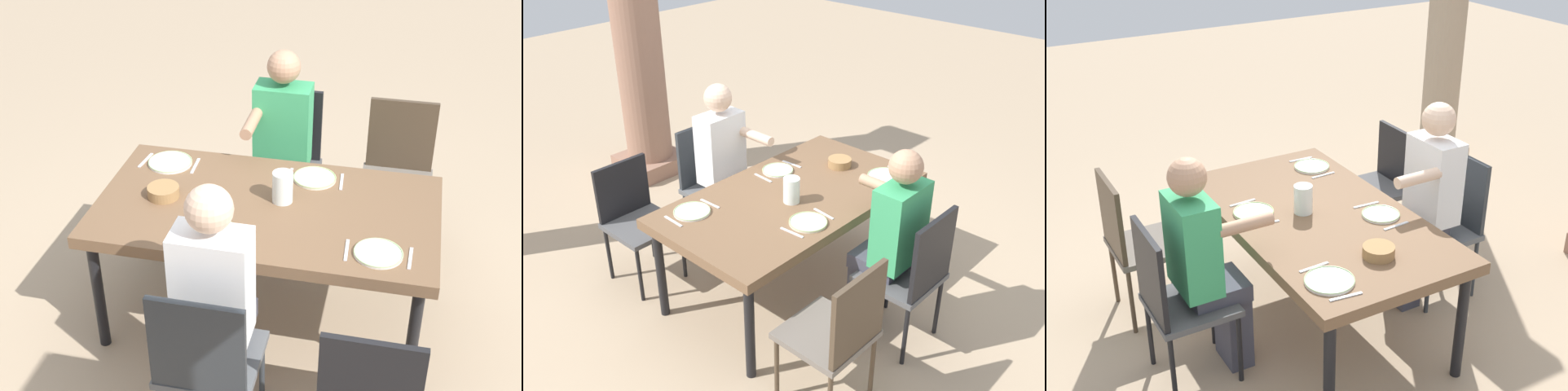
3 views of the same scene
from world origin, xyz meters
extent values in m
plane|color=tan|center=(0.00, 0.00, 0.00)|extent=(16.00, 16.00, 0.00)
cube|color=brown|center=(0.00, 0.00, 0.72)|extent=(1.79, 0.99, 0.07)
cylinder|color=black|center=(-0.81, 0.42, 0.34)|extent=(0.06, 0.06, 0.69)
cylinder|color=black|center=(0.81, 0.42, 0.34)|extent=(0.06, 0.06, 0.69)
cylinder|color=black|center=(-0.81, -0.42, 0.34)|extent=(0.06, 0.06, 0.69)
cylinder|color=black|center=(0.81, -0.42, 0.34)|extent=(0.06, 0.06, 0.69)
cube|color=#4F4F50|center=(-0.64, 0.84, 0.45)|extent=(0.44, 0.44, 0.04)
cube|color=black|center=(-0.64, 1.04, 0.66)|extent=(0.42, 0.03, 0.43)
cylinder|color=black|center=(-0.83, 0.65, 0.22)|extent=(0.03, 0.03, 0.43)
cylinder|color=black|center=(-0.45, 0.65, 0.22)|extent=(0.03, 0.03, 0.43)
cylinder|color=black|center=(-0.83, 1.03, 0.22)|extent=(0.03, 0.03, 0.43)
cylinder|color=black|center=(-0.45, 1.03, 0.22)|extent=(0.03, 0.03, 0.43)
cube|color=#6A6158|center=(-0.64, -0.84, 0.46)|extent=(0.44, 0.44, 0.04)
cube|color=#473828|center=(-0.64, -1.04, 0.71)|extent=(0.42, 0.03, 0.49)
cylinder|color=#473828|center=(-0.45, -0.65, 0.22)|extent=(0.03, 0.03, 0.45)
cylinder|color=#473828|center=(-0.83, -0.65, 0.22)|extent=(0.03, 0.03, 0.45)
cylinder|color=#473828|center=(-0.45, -1.03, 0.22)|extent=(0.03, 0.03, 0.45)
cube|color=#5B5E61|center=(0.07, 0.84, 0.44)|extent=(0.44, 0.44, 0.04)
cube|color=#2D3338|center=(0.07, 1.04, 0.69)|extent=(0.42, 0.03, 0.49)
cylinder|color=#2D3338|center=(-0.12, 0.65, 0.21)|extent=(0.03, 0.03, 0.42)
cylinder|color=#2D3338|center=(0.26, 0.65, 0.21)|extent=(0.03, 0.03, 0.42)
cylinder|color=#2D3338|center=(-0.12, 1.03, 0.21)|extent=(0.03, 0.03, 0.42)
cylinder|color=#2D3338|center=(0.26, 1.03, 0.21)|extent=(0.03, 0.03, 0.42)
cube|color=#4F4F50|center=(0.07, -0.84, 0.46)|extent=(0.44, 0.44, 0.04)
cube|color=black|center=(0.07, -1.04, 0.71)|extent=(0.42, 0.03, 0.50)
cylinder|color=black|center=(0.26, -0.65, 0.22)|extent=(0.03, 0.03, 0.44)
cylinder|color=black|center=(-0.12, -0.65, 0.22)|extent=(0.03, 0.03, 0.44)
cylinder|color=black|center=(0.26, -1.03, 0.22)|extent=(0.03, 0.03, 0.44)
cylinder|color=black|center=(-0.12, -1.03, 0.22)|extent=(0.03, 0.03, 0.44)
cube|color=#3F3F4C|center=(0.07, 0.58, 0.23)|extent=(0.24, 0.14, 0.46)
cube|color=#3F3F4C|center=(0.07, 0.67, 0.51)|extent=(0.28, 0.32, 0.10)
cube|color=white|center=(0.07, 0.78, 0.83)|extent=(0.34, 0.20, 0.54)
sphere|color=beige|center=(0.07, 0.78, 1.22)|extent=(0.21, 0.21, 0.21)
cylinder|color=beige|center=(0.21, 0.54, 0.95)|extent=(0.07, 0.30, 0.07)
cube|color=#3F3F4C|center=(0.07, -0.60, 0.23)|extent=(0.24, 0.14, 0.46)
cube|color=#3F3F4C|center=(0.07, -0.69, 0.51)|extent=(0.28, 0.32, 0.10)
cube|color=#389E60|center=(0.07, -0.80, 0.82)|extent=(0.34, 0.20, 0.52)
sphere|color=tan|center=(0.07, -0.80, 1.20)|extent=(0.20, 0.20, 0.20)
cylinder|color=tan|center=(0.21, -0.56, 0.94)|extent=(0.07, 0.30, 0.07)
cube|color=#936B56|center=(0.45, 2.28, 0.08)|extent=(0.56, 0.56, 0.16)
cylinder|color=#936B56|center=(0.45, 2.28, 1.40)|extent=(0.43, 0.43, 2.47)
cylinder|color=white|center=(-0.61, 0.30, 0.76)|extent=(0.23, 0.23, 0.01)
torus|color=#A4C786|center=(-0.61, 0.30, 0.77)|extent=(0.24, 0.24, 0.01)
cube|color=silver|center=(-0.76, 0.30, 0.76)|extent=(0.02, 0.17, 0.01)
cube|color=silver|center=(-0.46, 0.30, 0.76)|extent=(0.02, 0.17, 0.01)
cylinder|color=silver|center=(-0.20, -0.32, 0.76)|extent=(0.24, 0.24, 0.01)
torus|color=#A0BE77|center=(-0.20, -0.32, 0.77)|extent=(0.24, 0.24, 0.01)
cube|color=silver|center=(-0.35, -0.32, 0.76)|extent=(0.03, 0.17, 0.01)
cube|color=silver|center=(-0.05, -0.32, 0.76)|extent=(0.03, 0.17, 0.01)
cylinder|color=white|center=(0.19, 0.31, 0.76)|extent=(0.22, 0.22, 0.01)
torus|color=#A4C786|center=(0.19, 0.31, 0.77)|extent=(0.22, 0.22, 0.01)
cube|color=silver|center=(0.04, 0.31, 0.76)|extent=(0.03, 0.17, 0.01)
cube|color=silver|center=(0.34, 0.31, 0.76)|extent=(0.03, 0.17, 0.01)
cylinder|color=white|center=(0.64, -0.31, 0.76)|extent=(0.25, 0.25, 0.01)
torus|color=#A4C786|center=(0.64, -0.31, 0.77)|extent=(0.25, 0.25, 0.01)
cube|color=silver|center=(0.49, -0.31, 0.76)|extent=(0.02, 0.17, 0.01)
cube|color=silver|center=(0.79, -0.31, 0.76)|extent=(0.04, 0.17, 0.01)
cylinder|color=white|center=(-0.07, -0.06, 0.84)|extent=(0.11, 0.11, 0.17)
cylinder|color=#EFEAC6|center=(-0.07, -0.06, 0.81)|extent=(0.10, 0.10, 0.11)
cylinder|color=#9E7547|center=(0.56, 0.03, 0.78)|extent=(0.17, 0.17, 0.06)
camera|label=1|loc=(-0.67, 3.13, 2.82)|focal=50.19mm
camera|label=2|loc=(-2.64, -2.38, 2.72)|focal=41.96mm
camera|label=3|loc=(3.07, -1.83, 2.63)|focal=47.95mm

